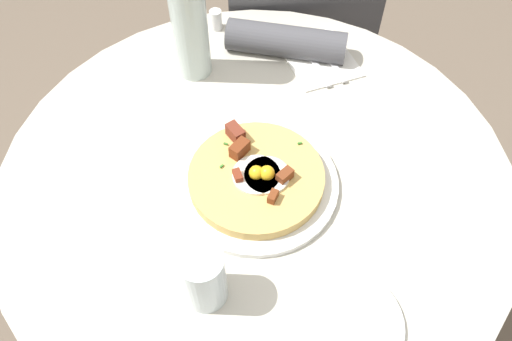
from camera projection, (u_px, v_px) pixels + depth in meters
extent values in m
plane|color=#6B5B4C|center=(256.00, 313.00, 1.54)|extent=(6.00, 6.00, 0.00)
cylinder|color=beige|center=(256.00, 174.00, 0.95)|extent=(0.95, 0.95, 0.03)
cylinder|color=#333338|center=(256.00, 262.00, 1.25)|extent=(0.11, 0.11, 0.71)
cylinder|color=#333338|center=(256.00, 312.00, 1.53)|extent=(0.43, 0.43, 0.02)
cube|color=#2D2D33|center=(292.00, 117.00, 1.71)|extent=(0.32, 0.28, 0.45)
cylinder|color=#4C4C51|center=(286.00, 41.00, 1.10)|extent=(0.27, 0.13, 0.07)
cylinder|color=white|center=(256.00, 183.00, 0.91)|extent=(0.30, 0.30, 0.01)
cylinder|color=tan|center=(256.00, 177.00, 0.90)|extent=(0.24, 0.24, 0.02)
cylinder|color=white|center=(256.00, 175.00, 0.88)|extent=(0.08, 0.08, 0.01)
sphere|color=yellow|center=(256.00, 173.00, 0.88)|extent=(0.03, 0.03, 0.03)
cylinder|color=white|center=(267.00, 175.00, 0.88)|extent=(0.08, 0.08, 0.01)
sphere|color=yellow|center=(267.00, 173.00, 0.88)|extent=(0.03, 0.03, 0.03)
cube|color=brown|center=(285.00, 176.00, 0.87)|extent=(0.03, 0.03, 0.02)
cube|color=maroon|center=(238.00, 176.00, 0.87)|extent=(0.02, 0.03, 0.02)
cube|color=maroon|center=(235.00, 133.00, 0.93)|extent=(0.04, 0.04, 0.03)
cube|color=brown|center=(273.00, 196.00, 0.85)|extent=(0.02, 0.03, 0.02)
cube|color=maroon|center=(240.00, 149.00, 0.90)|extent=(0.04, 0.04, 0.03)
cube|color=#387F2D|center=(222.00, 166.00, 0.89)|extent=(0.01, 0.01, 0.00)
cube|color=#387F2D|center=(300.00, 143.00, 0.92)|extent=(0.01, 0.00, 0.00)
cube|color=#387F2D|center=(226.00, 144.00, 0.92)|extent=(0.01, 0.01, 0.00)
cube|color=#387F2D|center=(248.00, 143.00, 0.92)|extent=(0.01, 0.01, 0.00)
cylinder|color=white|center=(344.00, 323.00, 0.76)|extent=(0.18, 0.18, 0.01)
cube|color=white|center=(319.00, 58.00, 1.11)|extent=(0.19, 0.21, 0.00)
cube|color=silver|center=(327.00, 55.00, 1.11)|extent=(0.07, 0.17, 0.00)
cube|color=silver|center=(312.00, 59.00, 1.10)|extent=(0.07, 0.17, 0.00)
cylinder|color=silver|center=(204.00, 277.00, 0.75)|extent=(0.07, 0.07, 0.12)
cylinder|color=silver|center=(189.00, 17.00, 0.98)|extent=(0.07, 0.07, 0.27)
cylinder|color=white|center=(216.00, 20.00, 1.16)|extent=(0.03, 0.03, 0.05)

